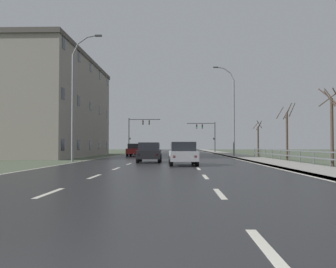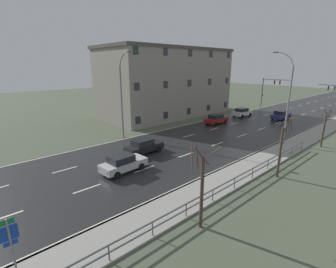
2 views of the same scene
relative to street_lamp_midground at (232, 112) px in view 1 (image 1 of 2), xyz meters
name	(u,v)px [view 1 (image 1 of 2)]	position (x,y,z in m)	size (l,w,h in m)	color
ground_plane	(170,156)	(-7.44, 7.89, -5.23)	(160.00, 160.00, 0.12)	#4C5642
road_asphalt_strip	(172,153)	(-7.44, 19.89, -5.16)	(14.00, 120.00, 0.03)	#232326
sidewalk_right	(221,153)	(0.98, 19.89, -5.11)	(3.00, 120.00, 0.12)	gray
guardrail	(307,155)	(2.41, -17.62, -4.46)	(0.07, 34.14, 1.00)	#515459
street_lamp_midground	(232,112)	(0.00, 0.00, 0.00)	(2.47, 0.24, 10.56)	slate
street_lamp_left_bank	(75,99)	(-14.89, -12.50, 0.02)	(2.50, 0.24, 10.61)	slate
traffic_signal_right	(208,131)	(-0.88, 25.53, -1.22)	(5.26, 0.36, 5.70)	#38383A
traffic_signal_left	(137,129)	(-13.92, 24.20, -0.77)	(5.81, 0.36, 6.36)	#38383A
car_far_left	(139,149)	(-12.04, 10.96, -4.36)	(1.95, 4.16, 1.57)	silver
car_near_right	(149,152)	(-8.52, -14.01, -4.36)	(1.91, 4.14, 1.57)	black
car_far_right	(135,150)	(-11.60, 2.63, -4.36)	(1.91, 4.14, 1.57)	maroon
car_near_left	(183,153)	(-5.95, -18.18, -4.36)	(2.00, 4.19, 1.57)	#B7B7BC
car_distant	(179,149)	(-6.15, 13.64, -4.36)	(1.89, 4.13, 1.57)	navy
brick_building	(44,107)	(-22.80, 2.03, 0.88)	(11.68, 24.35, 12.09)	gray
bare_tree_near	(332,126)	(3.57, -18.96, -2.61)	(1.74, 1.86, 5.05)	#423328
bare_tree_mid	(287,133)	(3.60, -9.06, -2.66)	(1.65, 1.46, 5.25)	#423328
bare_tree_far	(258,139)	(3.46, 2.43, -3.08)	(1.03, 1.07, 4.41)	#423328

